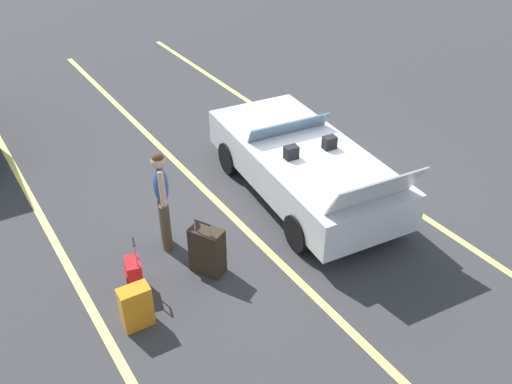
# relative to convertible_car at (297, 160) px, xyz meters

# --- Properties ---
(ground_plane) EXTENTS (80.00, 80.00, 0.00)m
(ground_plane) POSITION_rel_convertible_car_xyz_m (-0.20, 0.02, -0.59)
(ground_plane) COLOR #333335
(lot_line_near) EXTENTS (18.00, 0.12, 0.01)m
(lot_line_near) POSITION_rel_convertible_car_xyz_m (-0.20, -1.29, -0.59)
(lot_line_near) COLOR #EAE066
(lot_line_near) RESTS_ON ground_plane
(lot_line_mid) EXTENTS (18.00, 0.12, 0.01)m
(lot_line_mid) POSITION_rel_convertible_car_xyz_m (-0.20, 1.41, -0.59)
(lot_line_mid) COLOR #EAE066
(lot_line_mid) RESTS_ON ground_plane
(lot_line_far) EXTENTS (18.00, 0.12, 0.01)m
(lot_line_far) POSITION_rel_convertible_car_xyz_m (-0.20, 4.11, -0.59)
(lot_line_far) COLOR #EAE066
(lot_line_far) RESTS_ON ground_plane
(convertible_car) EXTENTS (4.36, 2.19, 1.50)m
(convertible_car) POSITION_rel_convertible_car_xyz_m (0.00, 0.00, 0.00)
(convertible_car) COLOR silver
(convertible_car) RESTS_ON ground_plane
(suitcase_large_black) EXTENTS (0.56, 0.47, 0.94)m
(suitcase_large_black) POSITION_rel_convertible_car_xyz_m (-1.06, 2.38, -0.22)
(suitcase_large_black) COLOR #2D2319
(suitcase_large_black) RESTS_ON ground_plane
(suitcase_medium_bright) EXTENTS (0.26, 0.41, 0.62)m
(suitcase_medium_bright) POSITION_rel_convertible_car_xyz_m (-1.49, 3.67, -0.28)
(suitcase_medium_bright) COLOR orange
(suitcase_medium_bright) RESTS_ON ground_plane
(suitcase_small_carryon) EXTENTS (0.38, 0.29, 0.84)m
(suitcase_small_carryon) POSITION_rel_convertible_car_xyz_m (-0.85, 3.43, -0.34)
(suitcase_small_carryon) COLOR red
(suitcase_small_carryon) RESTS_ON ground_plane
(traveler_person) EXTENTS (0.60, 0.31, 1.65)m
(traveler_person) POSITION_rel_convertible_car_xyz_m (-0.21, 2.64, 0.34)
(traveler_person) COLOR #4C3F2D
(traveler_person) RESTS_ON ground_plane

